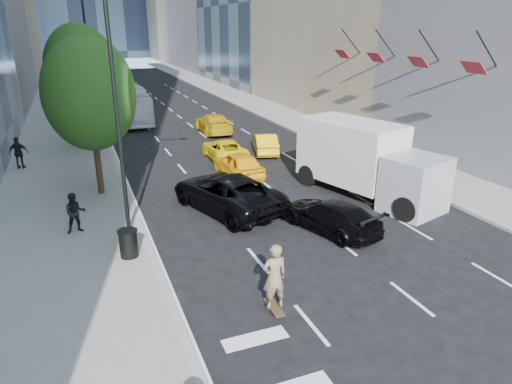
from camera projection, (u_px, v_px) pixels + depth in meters
name	position (u px, v px, depth m)	size (l,w,h in m)	color
ground	(319.00, 249.00, 17.23)	(160.00, 160.00, 0.00)	black
sidewalk_left	(63.00, 120.00, 40.22)	(6.00, 120.00, 0.15)	slate
sidewalk_right	(261.00, 106.00, 46.84)	(4.00, 120.00, 0.15)	slate
lamp_near	(119.00, 88.00, 16.51)	(2.13, 0.22, 10.00)	black
lamp_far	(92.00, 57.00, 32.20)	(2.13, 0.22, 10.00)	black
tree_near	(89.00, 94.00, 20.86)	(4.20, 4.20, 7.46)	black
tree_mid	(81.00, 68.00, 29.45)	(4.50, 4.50, 7.99)	black
tree_far	(77.00, 64.00, 41.03)	(3.90, 3.90, 6.92)	black
traffic_signal	(83.00, 62.00, 48.41)	(2.48, 0.53, 5.20)	black
facade_flags	(398.00, 56.00, 27.52)	(1.85, 13.30, 2.05)	black
skateboarder	(274.00, 281.00, 13.15)	(0.74, 0.49, 2.03)	#736247
black_sedan_lincoln	(227.00, 192.00, 20.60)	(2.78, 6.02, 1.67)	black
black_sedan_mercedes	(330.00, 215.00, 18.55)	(1.85, 4.54, 1.32)	black
taxi_a	(238.00, 164.00, 25.29)	(1.66, 4.12, 1.40)	#FFB50D
taxi_b	(265.00, 143.00, 29.96)	(1.38, 3.96, 1.30)	#FFB60D
taxi_c	(225.00, 149.00, 28.52)	(2.10, 4.56, 1.27)	yellow
taxi_d	(213.00, 123.00, 35.55)	(2.08, 5.11, 1.48)	#CE9F0A
city_bus	(132.00, 104.00, 39.87)	(2.44, 10.43, 2.91)	white
box_truck	(366.00, 160.00, 22.08)	(4.62, 7.82, 3.53)	#B9B9B9
pedestrian_a	(75.00, 213.00, 17.99)	(0.80, 0.62, 1.65)	black
pedestrian_b	(19.00, 153.00, 26.07)	(1.09, 0.45, 1.86)	black
trash_can	(129.00, 244.00, 16.20)	(0.65, 0.65, 0.97)	black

